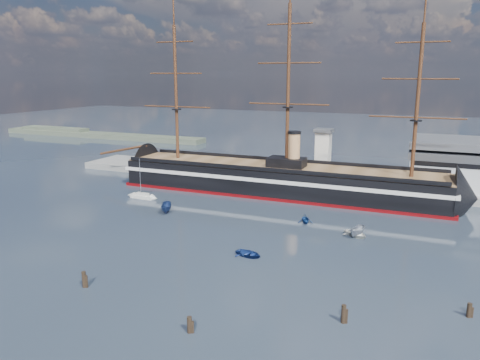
% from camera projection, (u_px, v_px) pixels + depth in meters
% --- Properties ---
extents(ground, '(600.00, 600.00, 0.00)m').
position_uv_depth(ground, '(275.00, 216.00, 109.06)').
color(ground, '#232D3B').
rests_on(ground, ground).
extents(quay, '(180.00, 18.00, 2.00)m').
position_uv_depth(quay, '(348.00, 187.00, 137.42)').
color(quay, slate).
rests_on(quay, ground).
extents(quay_tower, '(5.00, 5.00, 15.00)m').
position_uv_depth(quay_tower, '(323.00, 154.00, 135.29)').
color(quay_tower, silver).
rests_on(quay_tower, ground).
extents(shoreline, '(120.00, 10.00, 4.00)m').
position_uv_depth(shoreline, '(86.00, 134.00, 247.68)').
color(shoreline, '#3F4C38').
rests_on(shoreline, ground).
extents(warship, '(112.96, 17.18, 53.94)m').
position_uv_depth(warship, '(273.00, 179.00, 129.01)').
color(warship, black).
rests_on(warship, ground).
extents(sailboat, '(6.77, 2.25, 10.71)m').
position_uv_depth(sailboat, '(142.00, 196.00, 124.20)').
color(sailboat, silver).
rests_on(sailboat, ground).
extents(motorboat_a, '(7.44, 5.46, 2.81)m').
position_uv_depth(motorboat_a, '(167.00, 213.00, 111.61)').
color(motorboat_a, navy).
rests_on(motorboat_a, ground).
extents(motorboat_b, '(1.98, 3.43, 1.51)m').
position_uv_depth(motorboat_b, '(249.00, 256.00, 84.73)').
color(motorboat_b, navy).
rests_on(motorboat_b, ground).
extents(motorboat_c, '(6.58, 3.93, 2.47)m').
position_uv_depth(motorboat_c, '(357.00, 236.00, 95.29)').
color(motorboat_c, gray).
rests_on(motorboat_c, ground).
extents(motorboat_d, '(6.54, 5.03, 2.21)m').
position_uv_depth(motorboat_d, '(305.00, 223.00, 103.72)').
color(motorboat_d, navy).
rests_on(motorboat_d, ground).
extents(motorboat_e, '(2.92, 3.51, 1.55)m').
position_uv_depth(motorboat_e, '(356.00, 236.00, 95.23)').
color(motorboat_e, silver).
rests_on(motorboat_e, ground).
extents(piling_near_left, '(0.64, 0.64, 3.30)m').
position_uv_depth(piling_near_left, '(85.00, 287.00, 72.50)').
color(piling_near_left, black).
rests_on(piling_near_left, ground).
extents(piling_near_mid, '(0.64, 0.64, 2.90)m').
position_uv_depth(piling_near_mid, '(190.00, 333.00, 59.77)').
color(piling_near_mid, black).
rests_on(piling_near_mid, ground).
extents(piling_near_right, '(0.64, 0.64, 3.29)m').
position_uv_depth(piling_near_right, '(343.00, 323.00, 62.09)').
color(piling_near_right, black).
rests_on(piling_near_right, ground).
extents(piling_far_right, '(0.64, 0.64, 2.75)m').
position_uv_depth(piling_far_right, '(468.00, 317.00, 63.56)').
color(piling_far_right, black).
rests_on(piling_far_right, ground).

